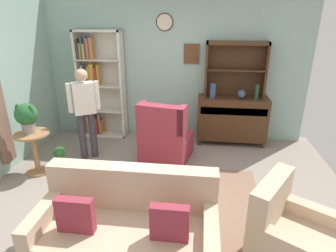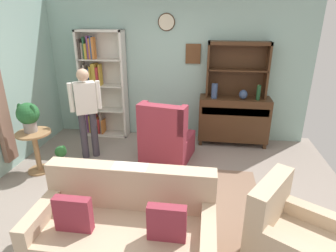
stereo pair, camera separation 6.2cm
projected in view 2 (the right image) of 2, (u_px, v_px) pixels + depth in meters
ground_plane at (159, 193)px, 4.07m from camera, size 5.40×4.60×0.02m
wall_back at (177, 67)px, 5.51m from camera, size 5.00×0.09×2.80m
area_rug at (170, 207)px, 3.77m from camera, size 2.40×2.13×0.01m
bookshelf at (100, 86)px, 5.68m from camera, size 0.90×0.30×2.10m
sideboard at (233, 118)px, 5.45m from camera, size 1.30×0.45×0.92m
sideboard_hutch at (238, 62)px, 5.16m from camera, size 1.10×0.26×1.00m
vase_tall at (214, 91)px, 5.23m from camera, size 0.11×0.11×0.27m
vase_round at (243, 94)px, 5.19m from camera, size 0.15×0.15×0.17m
bottle_wine at (258, 93)px, 5.12m from camera, size 0.07×0.07×0.27m
couch_floral at (126, 230)px, 2.93m from camera, size 1.80×0.86×0.90m
armchair_floral at (290, 241)px, 2.82m from camera, size 1.06×1.05×0.88m
wingback_chair at (166, 140)px, 4.85m from camera, size 0.92×0.94×1.05m
plant_stand at (36, 147)px, 4.49m from camera, size 0.52×0.52×0.68m
potted_plant_large at (28, 115)px, 4.32m from camera, size 0.33×0.33×0.46m
potted_plant_small at (61, 152)px, 4.90m from camera, size 0.20×0.20×0.27m
person_reading at (86, 108)px, 4.78m from camera, size 0.49×0.34×1.56m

